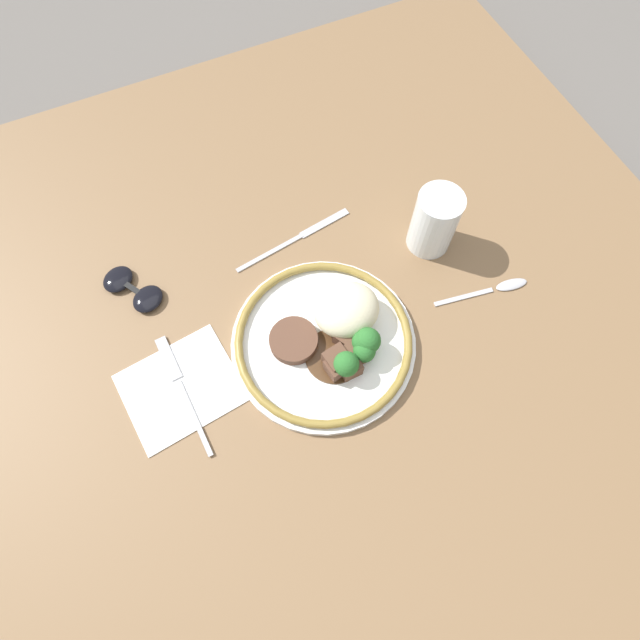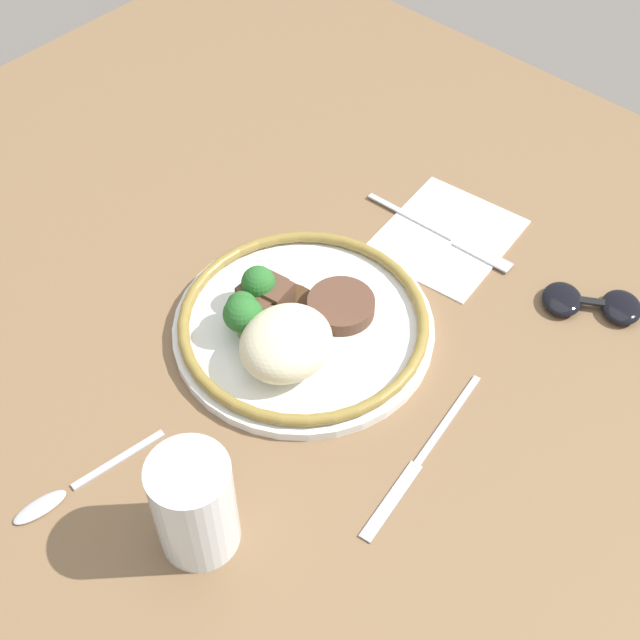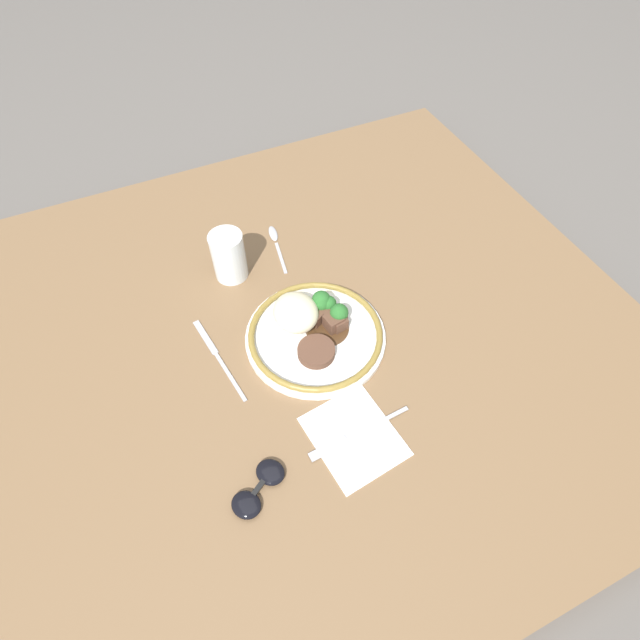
{
  "view_description": "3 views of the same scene",
  "coord_description": "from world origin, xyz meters",
  "views": [
    {
      "loc": [
        -0.14,
        -0.24,
        0.72
      ],
      "look_at": [
        -0.03,
        0.02,
        0.08
      ],
      "focal_mm": 28.0,
      "sensor_mm": 36.0,
      "label": 1
    },
    {
      "loc": [
        0.39,
        0.41,
        0.74
      ],
      "look_at": [
        -0.03,
        0.03,
        0.08
      ],
      "focal_mm": 50.0,
      "sensor_mm": 36.0,
      "label": 2
    },
    {
      "loc": [
        -0.53,
        0.22,
        0.82
      ],
      "look_at": [
        -0.03,
        -0.01,
        0.09
      ],
      "focal_mm": 28.0,
      "sensor_mm": 36.0,
      "label": 3
    }
  ],
  "objects": [
    {
      "name": "fork",
      "position": [
        -0.24,
        0.03,
        0.04
      ],
      "size": [
        0.02,
        0.19,
        0.0
      ],
      "rotation": [
        0.0,
        0.0,
        1.63
      ],
      "color": "#ADADB2",
      "rests_on": "napkin"
    },
    {
      "name": "napkin",
      "position": [
        -0.24,
        0.02,
        0.04
      ],
      "size": [
        0.17,
        0.15,
        0.0
      ],
      "color": "white",
      "rests_on": "dining_table"
    },
    {
      "name": "juice_glass",
      "position": [
        0.2,
        0.09,
        0.09
      ],
      "size": [
        0.07,
        0.07,
        0.11
      ],
      "color": "#F4AD19",
      "rests_on": "dining_table"
    },
    {
      "name": "knife",
      "position": [
        0.01,
        0.18,
        0.04
      ],
      "size": [
        0.21,
        0.04,
        0.0
      ],
      "rotation": [
        0.0,
        0.0,
        0.15
      ],
      "color": "#ADADB2",
      "rests_on": "dining_table"
    },
    {
      "name": "spoon",
      "position": [
        0.26,
        -0.03,
        0.04
      ],
      "size": [
        0.15,
        0.04,
        0.01
      ],
      "rotation": [
        0.0,
        0.0,
        -0.16
      ],
      "color": "#ADADB2",
      "rests_on": "dining_table"
    },
    {
      "name": "plate",
      "position": [
        -0.02,
        -0.0,
        0.06
      ],
      "size": [
        0.27,
        0.27,
        0.07
      ],
      "color": "white",
      "rests_on": "dining_table"
    },
    {
      "name": "dining_table",
      "position": [
        0.0,
        0.0,
        0.02
      ],
      "size": [
        1.17,
        1.26,
        0.04
      ],
      "color": "brown",
      "rests_on": "ground"
    },
    {
      "name": "sunglasses",
      "position": [
        -0.26,
        0.2,
        0.05
      ],
      "size": [
        0.09,
        0.11,
        0.01
      ],
      "rotation": [
        0.0,
        0.0,
        0.55
      ],
      "color": "black",
      "rests_on": "dining_table"
    },
    {
      "name": "ground_plane",
      "position": [
        0.0,
        0.0,
        0.0
      ],
      "size": [
        8.0,
        8.0,
        0.0
      ],
      "primitive_type": "plane",
      "color": "#5B5651"
    }
  ]
}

